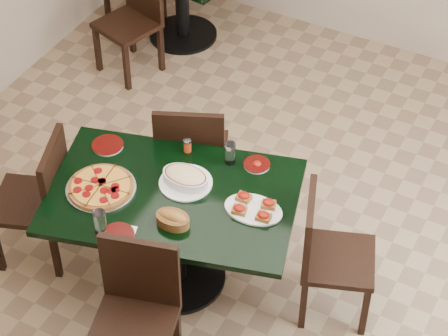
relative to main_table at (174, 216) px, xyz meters
The scene contains 18 objects.
floor 0.71m from the main_table, 47.63° to the left, with size 5.50×5.50×0.00m, color #8A7150.
main_table is the anchor object (origin of this frame).
chair_far 0.61m from the main_table, 109.47° to the left, with size 0.59×0.59×0.95m.
chair_near 0.68m from the main_table, 77.43° to the right, with size 0.54×0.54×0.94m.
chair_right 0.92m from the main_table, 14.12° to the left, with size 0.54×0.54×0.91m.
chair_left 0.86m from the main_table, 167.00° to the right, with size 0.56×0.56×0.94m.
back_chair_near 2.32m from the main_table, 127.99° to the left, with size 0.53×0.53×0.91m.
pepperoni_pizza 0.47m from the main_table, 158.01° to the right, with size 0.42×0.42×0.04m.
lasagna_casserole 0.26m from the main_table, 78.28° to the left, with size 0.32×0.32×0.09m.
bread_basket 0.32m from the main_table, 59.02° to the right, with size 0.21×0.15×0.09m.
bruschetta_platter 0.53m from the main_table, 11.98° to the left, with size 0.36×0.26×0.05m.
side_plate_near 0.48m from the main_table, 103.43° to the right, with size 0.19×0.19×0.02m.
side_plate_far_r 0.59m from the main_table, 54.11° to the left, with size 0.16×0.16×0.03m.
side_plate_far_l 0.62m from the main_table, 162.66° to the left, with size 0.20×0.20×0.02m.
napkin_setting 0.45m from the main_table, 102.12° to the right, with size 0.18×0.18×0.01m.
water_glass_a 0.51m from the main_table, 67.41° to the left, with size 0.07×0.07×0.14m, color white.
water_glass_b 0.55m from the main_table, 114.78° to the right, with size 0.07×0.07×0.15m, color white.
pepper_shaker 0.45m from the main_table, 106.35° to the left, with size 0.05×0.05×0.09m.
Camera 1 is at (1.66, -3.37, 4.34)m, focal length 70.00 mm.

